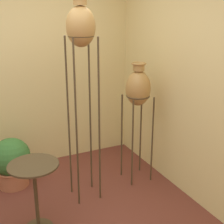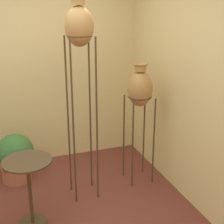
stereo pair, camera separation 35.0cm
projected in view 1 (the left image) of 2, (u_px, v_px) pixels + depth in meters
wall_back at (6, 69)px, 3.92m from camera, size 7.36×0.06×2.70m
wall_right at (205, 84)px, 3.16m from camera, size 0.06×7.36×2.70m
vase_stand_tall at (81, 33)px, 3.08m from camera, size 0.29×0.29×2.19m
vase_stand_medium at (138, 90)px, 3.67m from camera, size 0.30×0.30×1.49m
side_table at (35, 183)px, 2.93m from camera, size 0.47×0.47×0.71m
potted_plant at (12, 162)px, 3.76m from camera, size 0.46×0.46×0.61m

